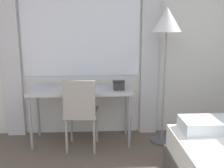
{
  "coord_description": "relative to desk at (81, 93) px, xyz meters",
  "views": [
    {
      "loc": [
        -0.29,
        -0.65,
        1.55
      ],
      "look_at": [
        -0.13,
        2.29,
        0.89
      ],
      "focal_mm": 42.0,
      "sensor_mm": 36.0,
      "label": 1
    }
  ],
  "objects": [
    {
      "name": "wall_back_with_window",
      "position": [
        0.46,
        0.33,
        0.68
      ],
      "size": [
        5.73,
        0.13,
        2.7
      ],
      "color": "silver",
      "rests_on": "ground_plane"
    },
    {
      "name": "standing_lamp",
      "position": [
        1.08,
        -0.07,
        0.83
      ],
      "size": [
        0.36,
        0.36,
        1.76
      ],
      "color": "#4C4C51",
      "rests_on": "ground_plane"
    },
    {
      "name": "desk",
      "position": [
        0.0,
        0.0,
        0.0
      ],
      "size": [
        1.32,
        0.51,
        0.74
      ],
      "color": "#B2B2B7",
      "rests_on": "ground_plane"
    },
    {
      "name": "book",
      "position": [
        -0.07,
        -0.05,
        0.08
      ],
      "size": [
        0.27,
        0.21,
        0.02
      ],
      "rotation": [
        0.0,
        0.0,
        -0.11
      ],
      "color": "#33664C",
      "rests_on": "desk"
    },
    {
      "name": "desk_chair",
      "position": [
        0.01,
        -0.25,
        -0.14
      ],
      "size": [
        0.43,
        0.43,
        0.92
      ],
      "rotation": [
        0.0,
        0.0,
        -0.08
      ],
      "color": "gray",
      "rests_on": "ground_plane"
    },
    {
      "name": "telephone",
      "position": [
        0.49,
        -0.05,
        0.11
      ],
      "size": [
        0.16,
        0.18,
        0.12
      ],
      "color": "#2D2D2D",
      "rests_on": "desk"
    }
  ]
}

